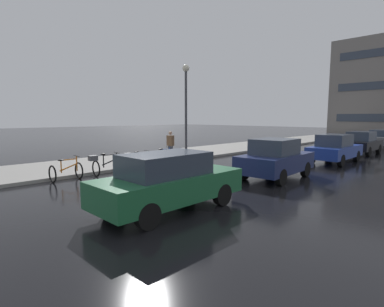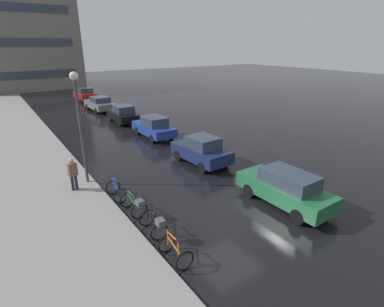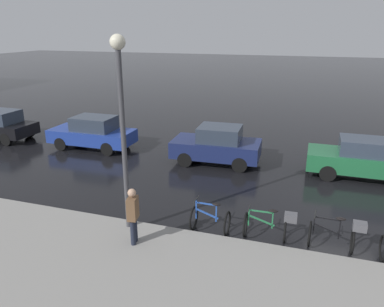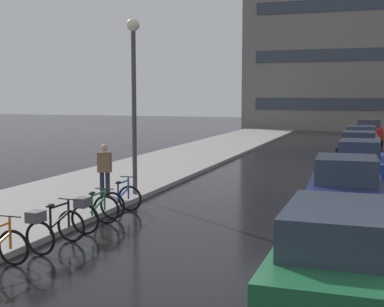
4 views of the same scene
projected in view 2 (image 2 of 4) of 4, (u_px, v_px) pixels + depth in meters
name	position (u px, v px, depth m)	size (l,w,h in m)	color
ground_plane	(228.00, 215.00, 12.49)	(140.00, 140.00, 0.00)	black
sidewalk_kerb	(32.00, 168.00, 17.02)	(4.80, 60.00, 0.14)	gray
bicycle_nearest	(175.00, 251.00, 9.76)	(0.72, 1.16, 0.99)	black
bicycle_second	(155.00, 223.00, 11.05)	(0.76, 1.42, 0.99)	black
bicycle_third	(134.00, 204.00, 12.40)	(0.77, 1.44, 0.95)	black
bicycle_farthest	(117.00, 191.00, 13.71)	(0.74, 1.08, 1.00)	black
car_green	(285.00, 188.00, 13.04)	(1.73, 4.36, 1.61)	#1E6038
car_navy	(201.00, 150.00, 17.62)	(2.00, 3.88, 1.67)	navy
car_blue	(154.00, 127.00, 22.62)	(1.77, 4.14, 1.61)	navy
car_black	(123.00, 114.00, 26.84)	(1.85, 3.82, 1.57)	black
car_grey	(100.00, 104.00, 31.55)	(2.15, 4.46, 1.49)	slate
car_red	(85.00, 94.00, 36.95)	(1.92, 3.93, 1.60)	#AD1919
pedestrian	(73.00, 173.00, 14.10)	(0.44, 0.31, 1.74)	#1E2333
streetlamp	(79.00, 113.00, 14.00)	(0.40, 0.40, 5.56)	#424247
building_facade_main	(21.00, 42.00, 45.25)	(15.29, 9.87, 13.76)	gray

